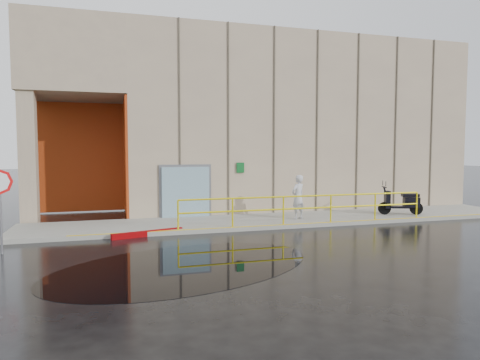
{
  "coord_description": "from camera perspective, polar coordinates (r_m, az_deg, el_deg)",
  "views": [
    {
      "loc": [
        -2.49,
        -11.08,
        2.82
      ],
      "look_at": [
        1.62,
        3.0,
        1.8
      ],
      "focal_mm": 32.0,
      "sensor_mm": 36.0,
      "label": 1
    }
  ],
  "objects": [
    {
      "name": "ground",
      "position": [
        11.7,
        -3.57,
        -9.97
      ],
      "size": [
        120.0,
        120.0,
        0.0
      ],
      "primitive_type": "plane",
      "color": "black",
      "rests_on": "ground"
    },
    {
      "name": "sidewalk",
      "position": [
        17.1,
        6.27,
        -5.27
      ],
      "size": [
        20.0,
        3.0,
        0.15
      ],
      "primitive_type": "cube",
      "color": "gray",
      "rests_on": "ground"
    },
    {
      "name": "building",
      "position": [
        23.37,
        2.71,
        7.39
      ],
      "size": [
        20.0,
        10.17,
        8.0
      ],
      "color": "tan",
      "rests_on": "ground"
    },
    {
      "name": "guardrail",
      "position": [
        15.89,
        8.99,
        -3.8
      ],
      "size": [
        9.56,
        0.06,
        1.03
      ],
      "color": "yellow",
      "rests_on": "sidewalk"
    },
    {
      "name": "person",
      "position": [
        16.76,
        7.74,
        -2.26
      ],
      "size": [
        0.74,
        0.64,
        1.71
      ],
      "primitive_type": "imported",
      "rotation": [
        0.0,
        0.0,
        3.59
      ],
      "color": "silver",
      "rests_on": "sidewalk"
    },
    {
      "name": "scooter",
      "position": [
        18.94,
        20.71,
        -1.92
      ],
      "size": [
        1.86,
        1.14,
        1.4
      ],
      "rotation": [
        0.0,
        0.0,
        -0.34
      ],
      "color": "black",
      "rests_on": "sidewalk"
    },
    {
      "name": "red_curb",
      "position": [
        14.47,
        -12.16,
        -6.98
      ],
      "size": [
        2.36,
        0.8,
        0.18
      ],
      "primitive_type": "cube",
      "rotation": [
        0.0,
        0.0,
        0.26
      ],
      "color": "#810103",
      "rests_on": "ground"
    },
    {
      "name": "puddle",
      "position": [
        10.72,
        -7.35,
        -11.29
      ],
      "size": [
        7.84,
        6.22,
        0.01
      ],
      "primitive_type": "cube",
      "rotation": [
        0.0,
        0.0,
        0.34
      ],
      "color": "black",
      "rests_on": "ground"
    }
  ]
}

